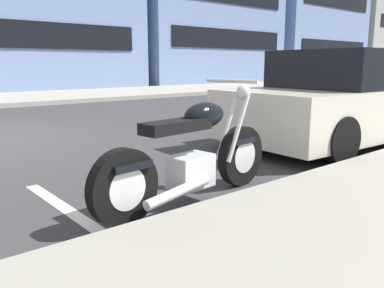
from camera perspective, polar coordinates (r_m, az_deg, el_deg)
The scene contains 7 objects.
sidewalk_far_curb at distance 19.95m, azimuth 1.86°, elevation 7.93°, with size 120.00×5.00×0.14m, color gray.
parking_stall_stripe at distance 3.55m, azimuth -16.18°, elevation -9.79°, with size 0.12×2.20×0.01m, color silver.
parked_motorcycle at distance 3.63m, azimuth 0.12°, elevation -1.88°, with size 2.14×0.63×1.11m.
parked_car_behind_motorcycle at distance 6.96m, azimuth 21.03°, elevation 5.84°, with size 4.33×2.12×1.46m.
car_opposite_curb at distance 23.63m, azimuth 21.07°, elevation 9.29°, with size 4.14×1.94×1.53m.
townhouse_corner_block at distance 36.23m, azimuth 13.62°, elevation 17.94°, with size 10.24×9.03×11.22m.
townhouse_mid_block at distance 47.65m, azimuth 21.57°, elevation 14.77°, with size 13.38×12.02×9.48m.
Camera 1 is at (-1.30, -7.39, 1.26)m, focal length 37.40 mm.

